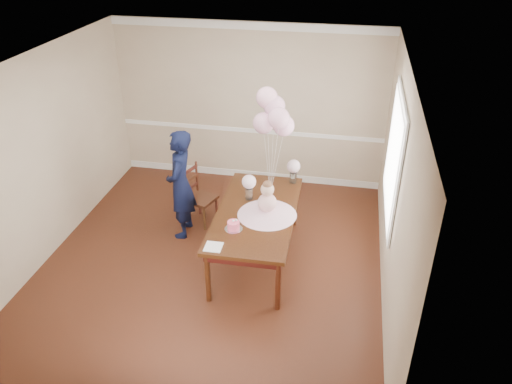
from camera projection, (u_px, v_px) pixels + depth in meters
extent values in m
cube|color=#37180D|center=(213.00, 261.00, 6.82)|extent=(4.50, 5.00, 0.00)
cube|color=white|center=(202.00, 66.00, 5.47)|extent=(4.50, 5.00, 0.02)
cube|color=tan|center=(249.00, 105.00, 8.27)|extent=(4.50, 0.02, 2.70)
cube|color=tan|center=(123.00, 317.00, 4.02)|extent=(4.50, 0.02, 2.70)
cube|color=tan|center=(42.00, 159.00, 6.52)|extent=(0.02, 5.00, 2.70)
cube|color=tan|center=(396.00, 192.00, 5.77)|extent=(0.02, 5.00, 2.70)
cube|color=white|center=(249.00, 131.00, 8.48)|extent=(4.50, 0.02, 0.07)
cube|color=white|center=(249.00, 26.00, 7.62)|extent=(4.50, 0.02, 0.12)
cube|color=white|center=(250.00, 174.00, 8.90)|extent=(4.50, 0.02, 0.12)
cube|color=white|center=(394.00, 157.00, 6.10)|extent=(0.02, 1.66, 1.56)
cube|color=white|center=(393.00, 157.00, 6.10)|extent=(0.01, 1.50, 1.40)
cube|color=black|center=(256.00, 213.00, 6.52)|extent=(1.05, 2.04, 0.05)
cube|color=black|center=(256.00, 218.00, 6.56)|extent=(0.94, 1.94, 0.10)
cylinder|color=black|center=(208.00, 277.00, 5.98)|extent=(0.07, 0.07, 0.71)
cylinder|color=black|center=(278.00, 286.00, 5.85)|extent=(0.07, 0.07, 0.71)
cylinder|color=black|center=(239.00, 199.00, 7.57)|extent=(0.07, 0.07, 0.71)
cylinder|color=black|center=(295.00, 204.00, 7.44)|extent=(0.07, 0.07, 0.71)
cone|color=#EBADC5|center=(267.00, 211.00, 6.41)|extent=(0.78, 0.78, 0.10)
sphere|color=pink|center=(267.00, 203.00, 6.35)|extent=(0.24, 0.24, 0.24)
sphere|color=#CFA68F|center=(267.00, 189.00, 6.25)|extent=(0.17, 0.17, 0.17)
sphere|color=brown|center=(267.00, 185.00, 6.22)|extent=(0.12, 0.12, 0.12)
cylinder|color=silver|center=(234.00, 229.00, 6.15)|extent=(0.23, 0.23, 0.01)
cylinder|color=#F74E71|center=(233.00, 225.00, 6.12)|extent=(0.15, 0.15, 0.10)
sphere|color=white|center=(233.00, 221.00, 6.09)|extent=(0.03, 0.03, 0.03)
sphere|color=silver|center=(236.00, 220.00, 6.10)|extent=(0.03, 0.03, 0.03)
cylinder|color=white|center=(249.00, 194.00, 6.75)|extent=(0.10, 0.10, 0.16)
sphere|color=#F5CDDC|center=(249.00, 182.00, 6.66)|extent=(0.19, 0.19, 0.19)
cylinder|color=silver|center=(293.00, 178.00, 7.14)|extent=(0.10, 0.10, 0.16)
sphere|color=beige|center=(294.00, 166.00, 7.05)|extent=(0.19, 0.19, 0.19)
cube|color=white|center=(213.00, 247.00, 5.82)|extent=(0.21, 0.21, 0.01)
cylinder|color=#B9B9BD|center=(270.00, 191.00, 6.96)|extent=(0.04, 0.04, 0.02)
sphere|color=#E4A1BD|center=(264.00, 123.00, 6.47)|extent=(0.28, 0.28, 0.28)
sphere|color=#F0AAC8|center=(279.00, 118.00, 6.35)|extent=(0.28, 0.28, 0.28)
sphere|color=#E6A3C4|center=(274.00, 106.00, 6.44)|extent=(0.28, 0.28, 0.28)
sphere|color=#FFB4CD|center=(267.00, 98.00, 6.42)|extent=(0.28, 0.28, 0.28)
sphere|color=#FFB4D8|center=(284.00, 126.00, 6.53)|extent=(0.28, 0.28, 0.28)
cylinder|color=silver|center=(267.00, 163.00, 6.76)|extent=(0.09, 0.01, 0.85)
cylinder|color=white|center=(274.00, 161.00, 6.69)|extent=(0.10, 0.05, 0.95)
cylinder|color=silver|center=(272.00, 155.00, 6.74)|extent=(0.02, 0.10, 1.05)
cylinder|color=white|center=(269.00, 151.00, 6.73)|extent=(0.09, 0.10, 1.15)
cylinder|color=white|center=(277.00, 164.00, 6.78)|extent=(0.14, 0.08, 0.79)
cube|color=#3C1C10|center=(201.00, 199.00, 7.48)|extent=(0.50, 0.50, 0.04)
cylinder|color=#34140E|center=(187.00, 213.00, 7.54)|extent=(0.05, 0.05, 0.38)
cylinder|color=#39200F|center=(204.00, 219.00, 7.40)|extent=(0.05, 0.05, 0.38)
cylinder|color=#3C1410|center=(199.00, 203.00, 7.78)|extent=(0.05, 0.05, 0.38)
cylinder|color=#3C1610|center=(217.00, 209.00, 7.64)|extent=(0.05, 0.05, 0.38)
cylinder|color=#3C1B10|center=(184.00, 185.00, 7.31)|extent=(0.05, 0.05, 0.50)
cylinder|color=#3A180F|center=(197.00, 177.00, 7.55)|extent=(0.05, 0.05, 0.50)
cube|color=#35140E|center=(191.00, 187.00, 7.49)|extent=(0.14, 0.35, 0.04)
cube|color=#3C1C10|center=(190.00, 179.00, 7.42)|extent=(0.14, 0.35, 0.04)
cube|color=#3B1510|center=(190.00, 170.00, 7.34)|extent=(0.14, 0.35, 0.04)
imported|color=black|center=(181.00, 185.00, 7.03)|extent=(0.44, 0.62, 1.62)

